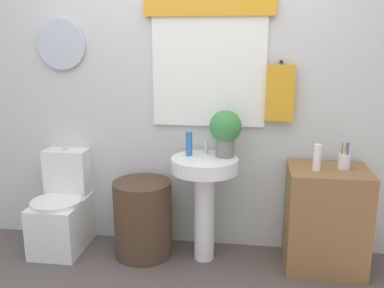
{
  "coord_description": "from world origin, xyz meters",
  "views": [
    {
      "loc": [
        0.48,
        -2.01,
        1.6
      ],
      "look_at": [
        0.08,
        0.8,
        0.9
      ],
      "focal_mm": 39.28,
      "sensor_mm": 36.0,
      "label": 1
    }
  ],
  "objects": [
    {
      "name": "back_wall",
      "position": [
        0.0,
        1.15,
        1.3
      ],
      "size": [
        4.4,
        0.18,
        2.6
      ],
      "color": "silver",
      "rests_on": "ground_plane"
    },
    {
      "name": "potted_plant",
      "position": [
        0.3,
        0.91,
        0.98
      ],
      "size": [
        0.23,
        0.23,
        0.34
      ],
      "color": "slate",
      "rests_on": "pedestal_sink"
    },
    {
      "name": "wooden_cabinet",
      "position": [
        1.03,
        0.85,
        0.37
      ],
      "size": [
        0.54,
        0.44,
        0.74
      ],
      "primitive_type": "cube",
      "color": "olive",
      "rests_on": "ground_plane"
    },
    {
      "name": "toothbrush_cup",
      "position": [
        1.12,
        0.87,
        0.8
      ],
      "size": [
        0.08,
        0.08,
        0.19
      ],
      "color": "silver",
      "rests_on": "wooden_cabinet"
    },
    {
      "name": "pedestal_sink",
      "position": [
        0.16,
        0.85,
        0.58
      ],
      "size": [
        0.48,
        0.48,
        0.79
      ],
      "color": "white",
      "rests_on": "ground_plane"
    },
    {
      "name": "soap_bottle",
      "position": [
        0.04,
        0.9,
        0.87
      ],
      "size": [
        0.05,
        0.05,
        0.18
      ],
      "primitive_type": "cylinder",
      "color": "#2D6BB7",
      "rests_on": "pedestal_sink"
    },
    {
      "name": "faucet",
      "position": [
        0.16,
        0.97,
        0.84
      ],
      "size": [
        0.03,
        0.03,
        0.1
      ],
      "primitive_type": "cylinder",
      "color": "silver",
      "rests_on": "pedestal_sink"
    },
    {
      "name": "laundry_hamper",
      "position": [
        -0.3,
        0.85,
        0.29
      ],
      "size": [
        0.44,
        0.44,
        0.58
      ],
      "primitive_type": "cylinder",
      "color": "#4C3828",
      "rests_on": "ground_plane"
    },
    {
      "name": "toilet",
      "position": [
        -0.96,
        0.89,
        0.29
      ],
      "size": [
        0.38,
        0.51,
        0.78
      ],
      "color": "white",
      "rests_on": "ground_plane"
    },
    {
      "name": "lotion_bottle",
      "position": [
        0.93,
        0.81,
        0.83
      ],
      "size": [
        0.05,
        0.05,
        0.18
      ],
      "primitive_type": "cylinder",
      "color": "white",
      "rests_on": "wooden_cabinet"
    }
  ]
}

